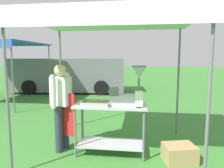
# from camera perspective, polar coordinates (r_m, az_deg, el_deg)

# --- Properties ---
(ground_plane) EXTENTS (70.00, 70.00, 0.00)m
(ground_plane) POSITION_cam_1_polar(r_m,az_deg,el_deg) (8.60, 4.75, -4.37)
(ground_plane) COLOR #3D7F33
(stall_canopy) EXTENTS (2.93, 2.26, 2.40)m
(stall_canopy) POSITION_cam_1_polar(r_m,az_deg,el_deg) (3.73, -0.21, 16.28)
(stall_canopy) COLOR slate
(stall_canopy) RESTS_ON ground
(donut_cart) EXTENTS (1.27, 0.57, 0.91)m
(donut_cart) POSITION_cam_1_polar(r_m,az_deg,el_deg) (3.75, -0.40, -9.69)
(donut_cart) COLOR #B7B7BC
(donut_cart) RESTS_ON ground
(donut_tray) EXTENTS (0.48, 0.34, 0.07)m
(donut_tray) POSITION_cam_1_polar(r_m,az_deg,el_deg) (3.64, -4.50, -5.47)
(donut_tray) COLOR #B7B7BC
(donut_tray) RESTS_ON donut_cart
(donut_fryer) EXTENTS (0.62, 0.28, 0.69)m
(donut_fryer) POSITION_cam_1_polar(r_m,az_deg,el_deg) (3.59, 4.50, -2.23)
(donut_fryer) COLOR #B7B7BC
(donut_fryer) RESTS_ON donut_cart
(menu_sign) EXTENTS (0.13, 0.05, 0.28)m
(menu_sign) POSITION_cam_1_polar(r_m,az_deg,el_deg) (3.44, 7.42, -4.51)
(menu_sign) COLOR black
(menu_sign) RESTS_ON donut_cart
(vendor) EXTENTS (0.47, 0.54, 1.61)m
(vendor) POSITION_cam_1_polar(r_m,az_deg,el_deg) (3.93, -13.75, -5.05)
(vendor) COLOR #2D3347
(vendor) RESTS_ON ground
(supply_crate) EXTENTS (0.59, 0.50, 0.29)m
(supply_crate) POSITION_cam_1_polar(r_m,az_deg,el_deg) (3.81, 18.03, -17.68)
(supply_crate) COLOR tan
(supply_crate) RESTS_ON ground
(van_grey) EXTENTS (5.64, 2.45, 1.69)m
(van_grey) POSITION_cam_1_polar(r_m,az_deg,el_deg) (10.78, -11.66, 2.58)
(van_grey) COLOR slate
(van_grey) RESTS_ON ground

